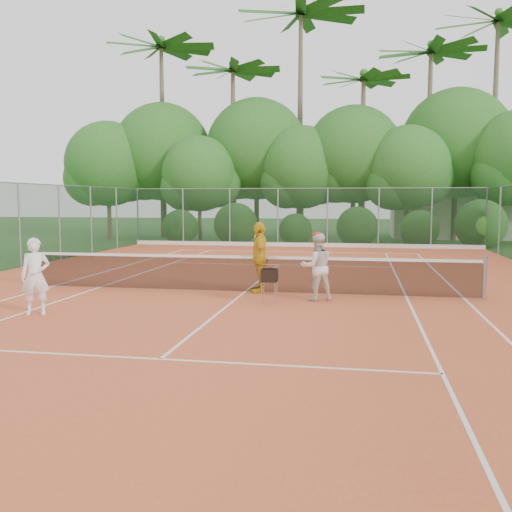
{
  "coord_description": "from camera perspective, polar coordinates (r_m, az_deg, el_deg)",
  "views": [
    {
      "loc": [
        2.95,
        -14.44,
        2.43
      ],
      "look_at": [
        0.52,
        -1.2,
        1.1
      ],
      "focal_mm": 40.0,
      "sensor_mm": 36.0,
      "label": 1
    }
  ],
  "objects": [
    {
      "name": "stray_ball_a",
      "position": [
        26.0,
        3.19,
        0.38
      ],
      "size": [
        0.07,
        0.07,
        0.07
      ],
      "primitive_type": "sphere",
      "color": "#CCDC33",
      "rests_on": "clay_court"
    },
    {
      "name": "player_yellow",
      "position": [
        14.81,
        0.36,
        -0.13
      ],
      "size": [
        0.7,
        1.16,
        1.84
      ],
      "primitive_type": "imported",
      "rotation": [
        0.0,
        0.0,
        -1.32
      ],
      "color": "gold",
      "rests_on": "clay_court"
    },
    {
      "name": "fence_back",
      "position": [
        29.6,
        4.66,
        3.86
      ],
      "size": [
        18.07,
        0.07,
        3.0
      ],
      "color": "#19381E",
      "rests_on": "clay_court"
    },
    {
      "name": "stray_ball_c",
      "position": [
        23.06,
        9.42,
        -0.35
      ],
      "size": [
        0.07,
        0.07,
        0.07
      ],
      "primitive_type": "sphere",
      "color": "#D7EB36",
      "rests_on": "clay_court"
    },
    {
      "name": "clay_court",
      "position": [
        14.94,
        -1.15,
        -3.68
      ],
      "size": [
        18.0,
        36.0,
        0.02
      ],
      "primitive_type": "cube",
      "color": "#D35A30",
      "rests_on": "ground"
    },
    {
      "name": "player_white",
      "position": [
        12.83,
        -21.2,
        -1.9
      ],
      "size": [
        0.69,
        0.58,
        1.62
      ],
      "primitive_type": "imported",
      "rotation": [
        0.0,
        0.0,
        0.38
      ],
      "color": "white",
      "rests_on": "clay_court"
    },
    {
      "name": "player_center_grp",
      "position": [
        13.73,
        6.09,
        -1.05
      ],
      "size": [
        0.96,
        0.86,
        1.65
      ],
      "color": "silver",
      "rests_on": "clay_court"
    },
    {
      "name": "court_markings",
      "position": [
        14.93,
        -1.15,
        -3.63
      ],
      "size": [
        11.03,
        23.83,
        0.01
      ],
      "color": "white",
      "rests_on": "clay_court"
    },
    {
      "name": "club_building",
      "position": [
        38.93,
        19.36,
        3.95
      ],
      "size": [
        8.0,
        5.0,
        3.0
      ],
      "primitive_type": "cube",
      "color": "beige",
      "rests_on": "ground"
    },
    {
      "name": "tennis_net",
      "position": [
        14.86,
        -1.16,
        -1.7
      ],
      "size": [
        11.97,
        0.1,
        1.1
      ],
      "color": "gray",
      "rests_on": "clay_court"
    },
    {
      "name": "ground",
      "position": [
        14.94,
        -1.15,
        -3.72
      ],
      "size": [
        120.0,
        120.0,
        0.0
      ],
      "primitive_type": "plane",
      "color": "#244E1C",
      "rests_on": "ground"
    },
    {
      "name": "tropical_treeline",
      "position": [
        34.8,
        7.97,
        10.01
      ],
      "size": [
        32.1,
        8.49,
        15.03
      ],
      "color": "brown",
      "rests_on": "ground"
    },
    {
      "name": "ball_hopper",
      "position": [
        13.29,
        1.35,
        -2.02
      ],
      "size": [
        0.35,
        0.35,
        0.81
      ],
      "rotation": [
        0.0,
        0.0,
        -0.17
      ],
      "color": "gray",
      "rests_on": "clay_court"
    },
    {
      "name": "stray_ball_b",
      "position": [
        27.13,
        2.06,
        0.61
      ],
      "size": [
        0.07,
        0.07,
        0.07
      ],
      "primitive_type": "sphere",
      "color": "#C7DA32",
      "rests_on": "clay_court"
    }
  ]
}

